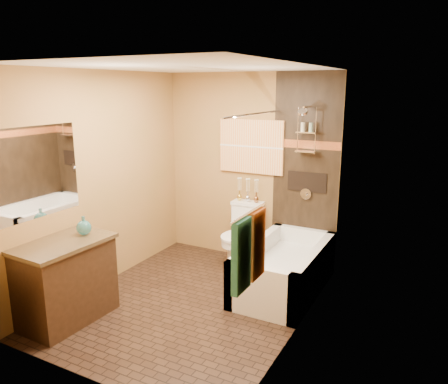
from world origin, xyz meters
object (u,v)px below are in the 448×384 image
Objects in this scene: bathtub at (284,272)px; toilet at (241,235)px; vanity at (66,281)px; sunset_painting at (251,146)px.

toilet is at bearing 149.34° from bathtub.
toilet is 2.30m from vanity.
bathtub is 1.54× the size of vanity.
sunset_painting reaches higher than toilet.
toilet reaches higher than bathtub.
vanity is at bearing -117.65° from toilet.
vanity is (-0.96, -2.09, 0.00)m from toilet.
toilet is 0.84× the size of vanity.
vanity reaches higher than bathtub.
sunset_painting is 1.10× the size of toilet.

